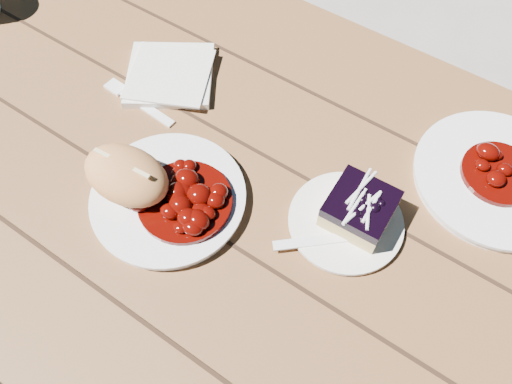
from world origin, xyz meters
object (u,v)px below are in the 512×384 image
Objects in this scene: bread_roll at (126,175)px; second_plate at (496,178)px; blueberry_cake at (360,208)px; main_plate at (169,199)px; dessert_plate at (345,222)px; picnic_table at (95,147)px.

bread_roll reaches higher than second_plate.
blueberry_cake is at bearing -128.80° from second_plate.
main_plate is 1.68× the size of bread_roll.
dessert_plate is at bearing 25.81° from main_plate.
bread_roll is at bearing -22.02° from picnic_table.
bread_roll is at bearing -155.95° from blueberry_cake.
second_plate is (0.15, 0.18, -0.03)m from blueberry_cake.
main_plate is at bearing -154.65° from blueberry_cake.
blueberry_cake is at bearing 56.31° from dessert_plate.
main_plate is 0.07m from bread_roll.
bread_roll is at bearing -160.02° from main_plate.
blueberry_cake is (0.31, 0.15, -0.02)m from bread_roll.
bread_roll is 0.83× the size of dessert_plate.
bread_roll reaches higher than main_plate.
dessert_plate is 1.77× the size of blueberry_cake.
second_plate is (0.69, 0.24, 0.17)m from picnic_table.
bread_roll reaches higher than picnic_table.
blueberry_cake is (0.01, 0.02, 0.03)m from dessert_plate.
picnic_table is 14.54× the size of bread_roll.
bread_roll is 0.57m from second_plate.
bread_roll is 1.47× the size of blueberry_cake.
bread_roll is 0.55× the size of second_plate.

